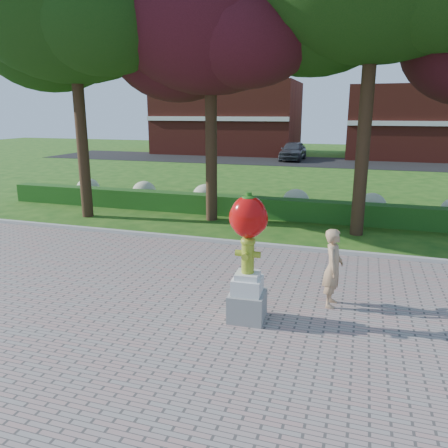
% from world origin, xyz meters
% --- Properties ---
extents(ground, '(100.00, 100.00, 0.00)m').
position_xyz_m(ground, '(0.00, 0.00, 0.00)').
color(ground, '#1B4B12').
rests_on(ground, ground).
extents(walkway, '(40.00, 14.00, 0.04)m').
position_xyz_m(walkway, '(0.00, -4.00, 0.02)').
color(walkway, gray).
rests_on(walkway, ground).
extents(curb, '(40.00, 0.18, 0.15)m').
position_xyz_m(curb, '(0.00, 3.00, 0.07)').
color(curb, '#ADADA5').
rests_on(curb, ground).
extents(lawn_hedge, '(24.00, 0.70, 0.80)m').
position_xyz_m(lawn_hedge, '(0.00, 7.00, 0.40)').
color(lawn_hedge, '#1B3F12').
rests_on(lawn_hedge, ground).
extents(hydrangea_row, '(20.10, 1.10, 0.99)m').
position_xyz_m(hydrangea_row, '(0.57, 8.00, 0.55)').
color(hydrangea_row, '#A8AF86').
rests_on(hydrangea_row, ground).
extents(street, '(50.00, 8.00, 0.02)m').
position_xyz_m(street, '(0.00, 28.00, 0.01)').
color(street, black).
rests_on(street, ground).
extents(building_left, '(14.00, 8.00, 7.00)m').
position_xyz_m(building_left, '(-10.00, 34.00, 3.50)').
color(building_left, maroon).
rests_on(building_left, ground).
extents(building_right, '(12.00, 8.00, 6.40)m').
position_xyz_m(building_right, '(8.00, 34.00, 3.20)').
color(building_right, maroon).
rests_on(building_right, ground).
extents(tree_far_left, '(9.00, 7.68, 11.66)m').
position_xyz_m(tree_far_left, '(-7.11, 5.09, 7.96)').
color(tree_far_left, black).
rests_on(tree_far_left, ground).
extents(tree_mid_left, '(8.25, 7.04, 10.69)m').
position_xyz_m(tree_mid_left, '(-2.10, 6.08, 7.30)').
color(tree_mid_left, black).
rests_on(tree_mid_left, ground).
extents(hydrant_sculpture, '(0.76, 0.75, 2.62)m').
position_xyz_m(hydrant_sculpture, '(1.52, -1.93, 1.43)').
color(hydrant_sculpture, gray).
rests_on(hydrant_sculpture, walkway).
extents(woman, '(0.44, 0.64, 1.72)m').
position_xyz_m(woman, '(3.10, -0.73, 0.90)').
color(woman, tan).
rests_on(woman, walkway).
extents(parked_car, '(1.97, 4.80, 1.63)m').
position_xyz_m(parked_car, '(-2.37, 28.73, 0.83)').
color(parked_car, '#3C3E44').
rests_on(parked_car, street).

